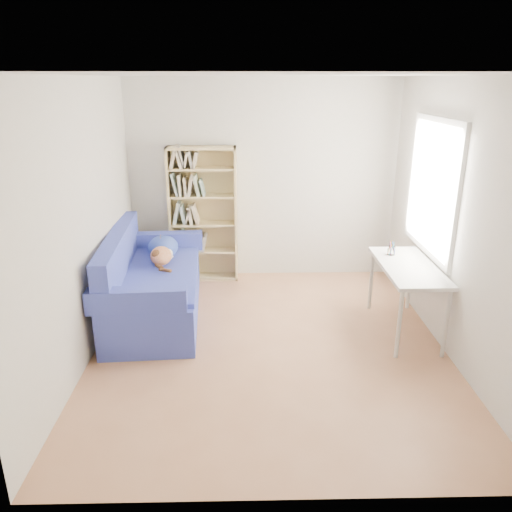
# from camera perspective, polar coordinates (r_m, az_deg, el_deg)

# --- Properties ---
(ground) EXTENTS (4.00, 4.00, 0.00)m
(ground) POSITION_cam_1_polar(r_m,az_deg,el_deg) (5.19, 1.52, -10.08)
(ground) COLOR #9D6847
(ground) RESTS_ON ground
(room_shell) EXTENTS (3.54, 4.04, 2.62)m
(room_shell) POSITION_cam_1_polar(r_m,az_deg,el_deg) (4.64, 2.91, 7.99)
(room_shell) COLOR silver
(room_shell) RESTS_ON ground
(sofa) EXTENTS (1.07, 2.04, 0.98)m
(sofa) POSITION_cam_1_polar(r_m,az_deg,el_deg) (5.77, -11.89, -3.23)
(sofa) COLOR navy
(sofa) RESTS_ON ground
(bookshelf) EXTENTS (0.88, 0.27, 1.77)m
(bookshelf) POSITION_cam_1_polar(r_m,az_deg,el_deg) (6.61, -6.01, 4.11)
(bookshelf) COLOR tan
(bookshelf) RESTS_ON ground
(desk) EXTENTS (0.55, 1.21, 0.75)m
(desk) POSITION_cam_1_polar(r_m,az_deg,el_deg) (5.41, 17.00, -1.75)
(desk) COLOR white
(desk) RESTS_ON ground
(pen_cup) EXTENTS (0.08, 0.08, 0.16)m
(pen_cup) POSITION_cam_1_polar(r_m,az_deg,el_deg) (5.64, 15.20, 0.72)
(pen_cup) COLOR white
(pen_cup) RESTS_ON desk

